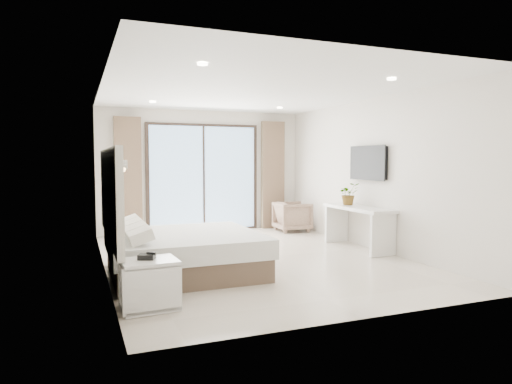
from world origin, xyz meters
The scene contains 8 objects.
ground centered at (0.00, 0.00, 0.00)m, with size 6.20×6.20×0.00m, color beige.
room_shell centered at (-0.20, 0.68, 1.58)m, with size 4.62×6.22×2.72m.
bed centered at (-1.29, -0.61, 0.30)m, with size 2.05×1.95×0.71m.
nightstand centered at (-1.96, -1.99, 0.27)m, with size 0.61×0.51×0.53m.
phone centered at (-1.98, -1.96, 0.56)m, with size 0.17×0.13×0.06m, color black.
console_desk centered at (2.04, 0.02, 0.56)m, with size 0.51×1.62×0.77m.
plant centered at (2.04, 0.33, 0.93)m, with size 0.37×0.41×0.32m, color #33662D.
armchair centered at (1.85, 2.30, 0.36)m, with size 0.71×0.66×0.73m, color #997764.
Camera 1 is at (-2.65, -6.88, 1.60)m, focal length 32.00 mm.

